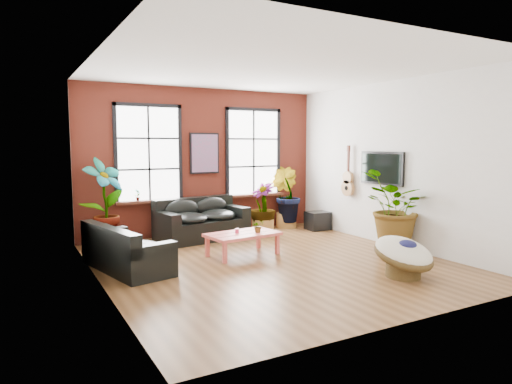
% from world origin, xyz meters
% --- Properties ---
extents(room, '(6.04, 6.54, 3.54)m').
position_xyz_m(room, '(0.00, 0.15, 1.75)').
color(room, brown).
rests_on(room, ground).
extents(sofa_back, '(2.16, 1.28, 0.94)m').
position_xyz_m(sofa_back, '(-0.36, 2.58, 0.42)').
color(sofa_back, black).
rests_on(sofa_back, ground).
extents(sofa_left, '(1.25, 2.12, 0.78)m').
position_xyz_m(sofa_left, '(-2.49, 0.80, 0.36)').
color(sofa_left, black).
rests_on(sofa_left, ground).
extents(coffee_table, '(1.47, 0.96, 0.53)m').
position_xyz_m(coffee_table, '(-0.22, 0.75, 0.39)').
color(coffee_table, '#DC574F').
rests_on(coffee_table, ground).
extents(papasan_chair, '(1.09, 1.11, 0.73)m').
position_xyz_m(papasan_chair, '(1.42, -1.83, 0.37)').
color(papasan_chair, '#503C1C').
rests_on(papasan_chair, ground).
extents(poster, '(0.74, 0.06, 0.98)m').
position_xyz_m(poster, '(0.00, 3.18, 1.95)').
color(poster, black).
rests_on(poster, room).
extents(tv_wall_unit, '(0.13, 1.86, 1.20)m').
position_xyz_m(tv_wall_unit, '(2.93, 0.60, 1.54)').
color(tv_wall_unit, black).
rests_on(tv_wall_unit, room).
extents(media_box, '(0.57, 0.49, 0.46)m').
position_xyz_m(media_box, '(2.68, 2.23, 0.23)').
color(media_box, black).
rests_on(media_box, ground).
extents(pot_back_left, '(0.61, 0.61, 0.35)m').
position_xyz_m(pot_back_left, '(-2.42, 2.79, 0.18)').
color(pot_back_left, '#A77536').
rests_on(pot_back_left, ground).
extents(pot_back_right, '(0.64, 0.64, 0.38)m').
position_xyz_m(pot_back_right, '(2.16, 2.90, 0.19)').
color(pot_back_right, '#A77536').
rests_on(pot_back_right, ground).
extents(pot_right_wall, '(0.65, 0.65, 0.36)m').
position_xyz_m(pot_right_wall, '(2.58, -0.45, 0.18)').
color(pot_right_wall, '#A77536').
rests_on(pot_right_wall, ground).
extents(pot_mid, '(0.65, 0.65, 0.38)m').
position_xyz_m(pot_mid, '(1.14, 2.34, 0.19)').
color(pot_mid, '#A77536').
rests_on(pot_mid, ground).
extents(floor_plant_back_left, '(1.11, 1.00, 1.75)m').
position_xyz_m(floor_plant_back_left, '(-2.42, 2.78, 1.03)').
color(floor_plant_back_left, '#185717').
rests_on(floor_plant_back_left, ground).
extents(floor_plant_back_right, '(0.89, 0.97, 1.43)m').
position_xyz_m(floor_plant_back_right, '(2.14, 2.89, 0.86)').
color(floor_plant_back_right, '#185717').
rests_on(floor_plant_back_right, ground).
extents(floor_plant_right_wall, '(1.69, 1.60, 1.49)m').
position_xyz_m(floor_plant_right_wall, '(2.59, -0.48, 0.91)').
color(floor_plant_right_wall, '#185717').
rests_on(floor_plant_right_wall, ground).
extents(floor_plant_mid, '(0.76, 0.76, 1.11)m').
position_xyz_m(floor_plant_mid, '(1.14, 2.34, 0.70)').
color(floor_plant_mid, '#185717').
rests_on(floor_plant_mid, ground).
extents(table_plant, '(0.24, 0.21, 0.24)m').
position_xyz_m(table_plant, '(0.07, 0.64, 0.57)').
color(table_plant, '#185717').
rests_on(table_plant, coffee_table).
extents(sill_plant_left, '(0.17, 0.17, 0.27)m').
position_xyz_m(sill_plant_left, '(-1.65, 3.13, 1.04)').
color(sill_plant_left, '#185717').
rests_on(sill_plant_left, room).
extents(sill_plant_right, '(0.19, 0.19, 0.27)m').
position_xyz_m(sill_plant_right, '(1.70, 3.13, 1.04)').
color(sill_plant_right, '#185717').
rests_on(sill_plant_right, room).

